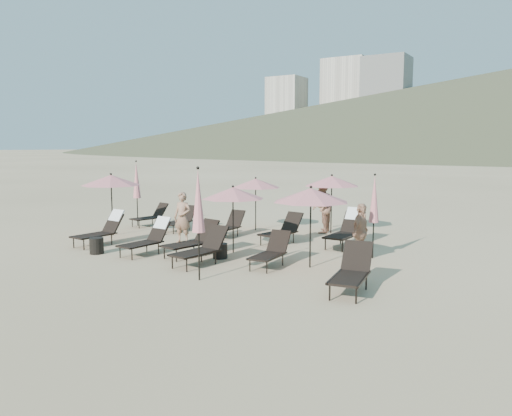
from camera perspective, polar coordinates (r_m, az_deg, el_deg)
The scene contains 26 objects.
ground at distance 13.53m, azimuth -5.16°, elevation -6.39°, with size 800.00×800.00×0.00m, color #D6BA8C.
hotel_skyline at distance 300.23m, azimuth 11.66°, elevation 10.95°, with size 109.00×82.00×55.00m.
lounger_0 at distance 16.73m, azimuth -17.17°, elevation -2.30°, with size 0.77×1.77×1.07m.
lounger_1 at distance 14.97m, azimuth -12.19°, elevation -3.28°, with size 0.73×1.70×1.03m.
lounger_2 at distance 14.49m, azimuth -7.24°, elevation -3.64°, with size 1.00×1.82×0.99m.
lounger_3 at distance 13.39m, azimuth -6.26°, elevation -4.54°, with size 0.86×1.77×0.98m.
lounger_4 at distance 13.12m, azimuth 1.70°, elevation -4.96°, with size 0.67×1.55×0.88m.
lounger_5 at distance 11.08m, azimuth 10.88°, elevation -7.04°, with size 0.90×1.81×1.00m.
lounger_6 at distance 20.24m, azimuth -11.93°, elevation -0.85°, with size 0.88×1.60×0.87m.
lounger_7 at distance 18.86m, azimuth -8.69°, elevation -1.31°, with size 0.68×1.59×0.90m.
lounger_8 at distance 17.36m, azimuth -3.22°, elevation -1.99°, with size 0.61×1.55×0.89m.
lounger_9 at distance 16.26m, azimuth 3.04°, elevation -2.48°, with size 0.91×1.75×0.96m.
lounger_10 at distance 16.05m, azimuth 10.35°, elevation -2.33°, with size 0.76×1.89×1.16m.
umbrella_open_0 at distance 18.23m, azimuth -16.24°, elevation 3.07°, with size 2.06×2.06×2.22m.
umbrella_open_1 at distance 14.64m, azimuth -2.65°, elevation 1.71°, with size 1.87×1.87×2.01m.
umbrella_open_2 at distance 12.86m, azimuth 6.29°, elevation 1.47°, with size 1.99×1.99×2.15m.
umbrella_open_3 at distance 18.57m, azimuth -0.04°, elevation 2.85°, with size 1.87×1.87×2.01m.
umbrella_open_4 at distance 18.11m, azimuth 8.65°, elevation 3.06°, with size 2.00×2.00×2.15m.
umbrella_closed_0 at distance 11.64m, azimuth -6.62°, elevation 0.73°, with size 0.31×0.31×2.68m.
umbrella_closed_1 at distance 14.25m, azimuth 13.36°, elevation 0.94°, with size 0.28×0.28×2.40m.
umbrella_closed_2 at distance 20.20m, azimuth -13.49°, elevation 3.08°, with size 0.30×0.30×2.60m.
side_table_0 at distance 15.42m, azimuth -17.76°, elevation -4.13°, with size 0.41×0.41×0.47m, color black.
side_table_1 at distance 14.15m, azimuth -4.12°, elevation -4.91°, with size 0.42×0.42×0.42m, color black.
beachgoer_a at distance 16.46m, azimuth -8.41°, elevation -1.07°, with size 0.61×0.40×1.66m, color #9F7256.
beachgoer_b at distance 18.26m, azimuth 7.50°, elevation 0.14°, with size 0.93×0.73×1.92m, color #9F6C52.
beachgoer_c at distance 13.85m, azimuth 11.87°, elevation -2.79°, with size 0.94×0.39×1.61m, color tan.
Camera 1 is at (7.84, -10.57, 3.14)m, focal length 35.00 mm.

